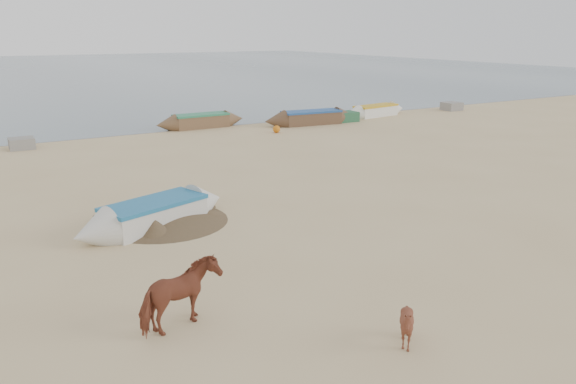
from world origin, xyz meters
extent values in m
plane|color=tan|center=(0.00, 0.00, 0.00)|extent=(140.00, 140.00, 0.00)
plane|color=slate|center=(0.00, 82.00, 0.01)|extent=(160.00, 160.00, 0.00)
imported|color=brown|center=(-5.16, -0.58, 0.72)|extent=(1.85, 1.26, 1.43)
imported|color=brown|center=(-1.69, -3.42, 0.45)|extent=(0.90, 0.82, 0.91)
cone|color=brown|center=(-3.34, 6.01, 0.28)|extent=(4.97, 4.97, 0.57)
sphere|color=#C56812|center=(7.53, 18.34, 0.22)|extent=(0.44, 0.44, 0.44)
cube|color=gray|center=(-6.04, 20.78, 0.28)|extent=(1.20, 1.10, 0.56)
cube|color=#295B3B|center=(13.62, 19.85, 0.32)|extent=(1.50, 1.20, 0.64)
cube|color=gray|center=(23.84, 20.26, 0.30)|extent=(1.30, 1.20, 0.60)
camera|label=1|loc=(-8.41, -10.51, 5.83)|focal=35.00mm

